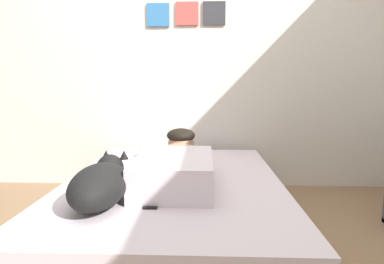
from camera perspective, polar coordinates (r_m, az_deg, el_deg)
back_wall at (r=3.10m, az=-0.94°, el=13.98°), size 3.84×0.12×2.50m
bed at (r=2.12m, az=-3.07°, el=-12.76°), size 1.33×1.92×0.36m
pillow at (r=2.64m, az=-3.69°, el=-3.23°), size 0.52×0.32×0.11m
person_lying at (r=2.00m, az=-2.74°, el=-5.40°), size 0.43×0.92×0.27m
dog at (r=1.68m, az=-15.38°, el=-8.46°), size 0.26×0.57×0.21m
coffee_cup at (r=2.34m, az=0.85°, el=-5.12°), size 0.12×0.09×0.07m
cell_phone at (r=1.65m, az=-6.91°, el=-12.14°), size 0.07×0.14×0.01m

